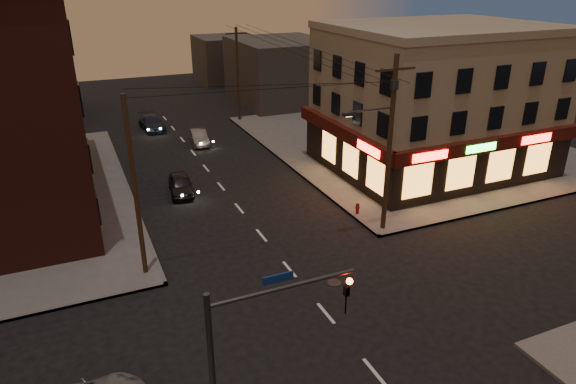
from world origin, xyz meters
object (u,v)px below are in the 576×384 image
sedan_far (152,123)px  fire_hydrant (357,208)px  sedan_near (181,185)px  sedan_mid (199,137)px

sedan_far → fire_hydrant: 25.67m
sedan_near → fire_hydrant: 12.15m
sedan_near → fire_hydrant: (9.24, -7.89, -0.10)m
sedan_far → fire_hydrant: size_ratio=6.31×
sedan_mid → fire_hydrant: bearing=-67.4°
sedan_far → sedan_near: bearing=-97.3°
sedan_near → sedan_mid: 10.95m
sedan_near → fire_hydrant: sedan_near is taller
sedan_mid → fire_hydrant: 18.86m
sedan_near → sedan_far: bearing=93.8°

